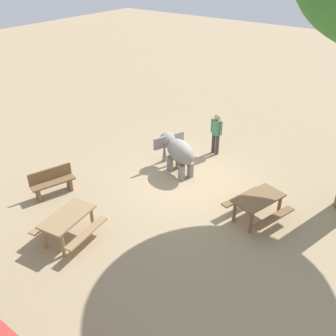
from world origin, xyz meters
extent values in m
plane|color=tan|center=(0.00, 0.00, 0.00)|extent=(60.00, 60.00, 0.00)
cylinder|color=gray|center=(0.93, -0.08, 0.27)|extent=(0.23, 0.23, 0.54)
cylinder|color=gray|center=(0.80, -0.43, 0.27)|extent=(0.23, 0.23, 0.54)
cylinder|color=gray|center=(0.24, 0.19, 0.27)|extent=(0.23, 0.23, 0.54)
cylinder|color=gray|center=(0.10, -0.16, 0.27)|extent=(0.23, 0.23, 0.54)
ellipsoid|color=gray|center=(0.52, -0.12, 0.87)|extent=(1.51, 1.13, 0.81)
sphere|color=gray|center=(1.30, -0.43, 0.97)|extent=(0.58, 0.58, 0.58)
cone|color=gray|center=(1.50, -0.50, 0.45)|extent=(0.18, 0.18, 0.91)
cube|color=gray|center=(1.36, -0.04, 0.97)|extent=(0.24, 0.46, 0.43)
cube|color=gray|center=(1.08, -0.75, 0.97)|extent=(0.24, 0.46, 0.43)
cylinder|color=#3F3833|center=(0.21, -2.15, 0.41)|extent=(0.14, 0.14, 0.82)
cylinder|color=#3F3833|center=(0.39, -2.17, 0.41)|extent=(0.14, 0.14, 0.82)
cylinder|color=#4C7F59|center=(0.30, -2.16, 1.11)|extent=(0.32, 0.32, 0.58)
sphere|color=tan|center=(0.30, -2.16, 1.51)|extent=(0.22, 0.22, 0.22)
cylinder|color=#4C7F59|center=(0.09, -2.14, 1.12)|extent=(0.09, 0.09, 0.55)
cylinder|color=#4C7F59|center=(0.51, -2.18, 1.12)|extent=(0.09, 0.09, 0.55)
cube|color=brown|center=(3.02, 3.40, 0.45)|extent=(0.81, 1.46, 0.06)
cube|color=brown|center=(3.18, 3.34, 0.68)|extent=(0.49, 1.35, 0.40)
cube|color=brown|center=(2.86, 2.90, 0.21)|extent=(0.37, 0.19, 0.42)
cube|color=brown|center=(3.18, 3.90, 0.21)|extent=(0.37, 0.19, 0.42)
cube|color=#9E7A51|center=(0.94, 4.53, 0.75)|extent=(1.00, 1.60, 0.06)
cylinder|color=#9E7A51|center=(1.34, 3.98, 0.36)|extent=(0.10, 0.10, 0.72)
cylinder|color=#9E7A51|center=(0.71, 3.89, 0.36)|extent=(0.10, 0.10, 0.72)
cylinder|color=#9E7A51|center=(1.17, 5.17, 0.36)|extent=(0.10, 0.10, 0.72)
cylinder|color=#9E7A51|center=(0.54, 5.08, 0.36)|extent=(0.10, 0.10, 0.72)
cube|color=#9E7A51|center=(1.56, 4.62, 0.44)|extent=(0.45, 1.52, 0.05)
cube|color=#9E7A51|center=(0.33, 4.44, 0.44)|extent=(0.45, 1.52, 0.05)
cube|color=brown|center=(-2.79, 0.68, 0.75)|extent=(1.19, 1.66, 0.06)
cylinder|color=brown|center=(-2.93, 1.35, 0.36)|extent=(0.10, 0.10, 0.72)
cylinder|color=brown|center=(-2.31, 1.17, 0.36)|extent=(0.10, 0.10, 0.72)
cylinder|color=brown|center=(-3.26, 0.19, 0.36)|extent=(0.10, 0.10, 0.72)
cylinder|color=brown|center=(-2.65, 0.01, 0.36)|extent=(0.10, 0.10, 0.72)
cube|color=brown|center=(-3.38, 0.85, 0.44)|extent=(0.65, 1.51, 0.05)
cube|color=brown|center=(-2.19, 0.51, 0.44)|extent=(0.65, 1.51, 0.05)
camera|label=1|loc=(-6.02, 9.36, 6.98)|focal=40.47mm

